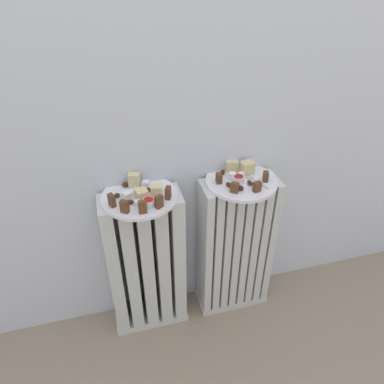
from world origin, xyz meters
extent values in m
plane|color=gray|center=(0.00, 0.00, 0.00)|extent=(6.00, 6.00, 0.00)
cube|color=silver|center=(-0.18, 0.28, 0.01)|extent=(0.30, 0.13, 0.03)
cube|color=silver|center=(-0.30, 0.28, 0.32)|extent=(0.04, 0.13, 0.59)
cube|color=silver|center=(-0.24, 0.28, 0.32)|extent=(0.04, 0.13, 0.59)
cube|color=silver|center=(-0.18, 0.28, 0.32)|extent=(0.04, 0.13, 0.59)
cube|color=silver|center=(-0.12, 0.28, 0.32)|extent=(0.04, 0.13, 0.59)
cube|color=silver|center=(-0.06, 0.28, 0.32)|extent=(0.04, 0.13, 0.59)
cube|color=silver|center=(0.18, 0.28, 0.01)|extent=(0.30, 0.13, 0.03)
cube|color=silver|center=(0.05, 0.28, 0.32)|extent=(0.03, 0.13, 0.59)
cube|color=silver|center=(0.09, 0.28, 0.32)|extent=(0.03, 0.13, 0.59)
cube|color=silver|center=(0.12, 0.28, 0.32)|extent=(0.03, 0.13, 0.59)
cube|color=silver|center=(0.16, 0.28, 0.32)|extent=(0.03, 0.13, 0.59)
cube|color=silver|center=(0.20, 0.28, 0.32)|extent=(0.03, 0.13, 0.59)
cube|color=silver|center=(0.24, 0.28, 0.32)|extent=(0.03, 0.13, 0.59)
cube|color=silver|center=(0.27, 0.28, 0.32)|extent=(0.03, 0.13, 0.59)
cube|color=silver|center=(0.31, 0.28, 0.32)|extent=(0.03, 0.13, 0.59)
cylinder|color=white|center=(-0.18, 0.28, 0.63)|extent=(0.25, 0.25, 0.01)
cylinder|color=white|center=(0.18, 0.28, 0.63)|extent=(0.25, 0.25, 0.01)
cube|color=#56351E|center=(-0.27, 0.24, 0.65)|extent=(0.02, 0.03, 0.04)
cube|color=#56351E|center=(-0.24, 0.20, 0.65)|extent=(0.03, 0.03, 0.04)
cube|color=#56351E|center=(-0.18, 0.18, 0.65)|extent=(0.03, 0.02, 0.04)
cube|color=#56351E|center=(-0.13, 0.20, 0.65)|extent=(0.03, 0.03, 0.04)
cube|color=#56351E|center=(-0.09, 0.24, 0.65)|extent=(0.03, 0.03, 0.04)
cube|color=beige|center=(-0.19, 0.34, 0.66)|extent=(0.05, 0.04, 0.05)
cube|color=beige|center=(-0.18, 0.25, 0.65)|extent=(0.04, 0.04, 0.04)
cube|color=beige|center=(-0.13, 0.25, 0.65)|extent=(0.04, 0.04, 0.05)
cube|color=white|center=(-0.22, 0.27, 0.64)|extent=(0.03, 0.03, 0.03)
cube|color=white|center=(-0.19, 0.28, 0.64)|extent=(0.03, 0.03, 0.02)
cube|color=white|center=(-0.15, 0.32, 0.64)|extent=(0.03, 0.03, 0.02)
cube|color=white|center=(-0.19, 0.22, 0.64)|extent=(0.02, 0.02, 0.02)
ellipsoid|color=#3D1E0F|center=(-0.22, 0.34, 0.64)|extent=(0.03, 0.03, 0.02)
ellipsoid|color=#3D1E0F|center=(-0.25, 0.28, 0.64)|extent=(0.03, 0.03, 0.02)
ellipsoid|color=#3D1E0F|center=(-0.15, 0.29, 0.64)|extent=(0.02, 0.02, 0.02)
ellipsoid|color=#3D1E0F|center=(-0.22, 0.24, 0.64)|extent=(0.03, 0.02, 0.02)
cylinder|color=white|center=(-0.16, 0.21, 0.64)|extent=(0.04, 0.04, 0.02)
cylinder|color=#B21419|center=(-0.16, 0.21, 0.65)|extent=(0.03, 0.03, 0.01)
cube|color=#56351E|center=(0.10, 0.28, 0.65)|extent=(0.02, 0.03, 0.04)
cube|color=#56351E|center=(0.13, 0.21, 0.65)|extent=(0.03, 0.03, 0.04)
cube|color=#56351E|center=(0.20, 0.20, 0.65)|extent=(0.03, 0.02, 0.04)
cube|color=#56351E|center=(0.26, 0.25, 0.65)|extent=(0.03, 0.03, 0.04)
cube|color=beige|center=(0.17, 0.35, 0.65)|extent=(0.05, 0.04, 0.04)
cube|color=beige|center=(0.22, 0.32, 0.65)|extent=(0.05, 0.04, 0.05)
cube|color=white|center=(0.15, 0.30, 0.64)|extent=(0.03, 0.03, 0.02)
cube|color=white|center=(0.19, 0.30, 0.64)|extent=(0.02, 0.02, 0.02)
ellipsoid|color=#3D1E0F|center=(0.20, 0.24, 0.64)|extent=(0.02, 0.03, 0.01)
ellipsoid|color=#3D1E0F|center=(0.12, 0.25, 0.64)|extent=(0.03, 0.03, 0.02)
ellipsoid|color=#3D1E0F|center=(0.15, 0.22, 0.64)|extent=(0.02, 0.03, 0.02)
ellipsoid|color=#3D1E0F|center=(0.13, 0.33, 0.64)|extent=(0.03, 0.03, 0.02)
cylinder|color=white|center=(0.17, 0.27, 0.64)|extent=(0.04, 0.04, 0.02)
cylinder|color=#B21419|center=(0.17, 0.27, 0.65)|extent=(0.03, 0.03, 0.01)
cube|color=#B7B7BC|center=(0.23, 0.23, 0.63)|extent=(0.03, 0.07, 0.00)
cube|color=#B7B7BC|center=(0.21, 0.28, 0.63)|extent=(0.03, 0.03, 0.00)
camera|label=1|loc=(-0.26, -0.70, 1.30)|focal=33.28mm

